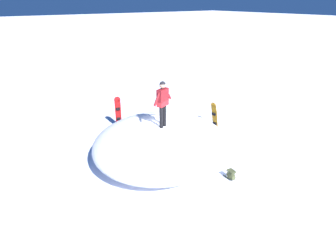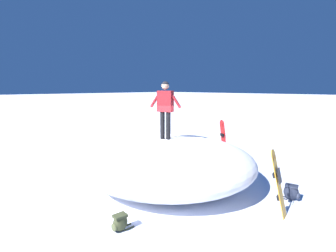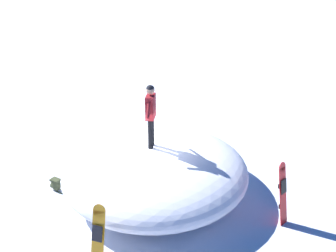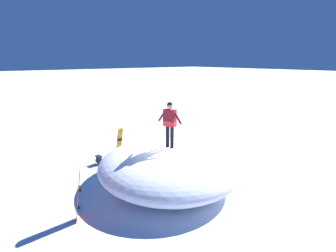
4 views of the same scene
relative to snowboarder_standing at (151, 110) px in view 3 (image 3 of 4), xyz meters
name	(u,v)px [view 3 (image 3 of 4)]	position (x,y,z in m)	size (l,w,h in m)	color
ground	(143,193)	(0.23, -0.17, -2.53)	(240.00, 240.00, 0.00)	white
snow_mound	(156,170)	(-0.02, 0.11, -1.80)	(5.23, 5.52, 1.45)	white
snowboarder_standing	(151,110)	(0.00, 0.00, 0.00)	(1.03, 0.43, 1.78)	black
snowboard_primary_upright	(98,239)	(3.31, 0.49, -1.70)	(0.44, 0.34, 1.61)	orange
snowboard_secondary_upright	(283,192)	(-0.17, 3.64, -1.65)	(0.36, 0.36, 1.70)	red
backpack_near	(56,184)	(1.20, -2.54, -2.34)	(0.28, 0.51, 0.37)	#383D23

